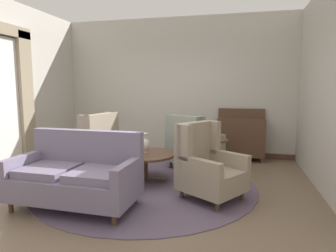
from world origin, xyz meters
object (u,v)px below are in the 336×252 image
armchair_near_sideboard (91,150)px  sideboard (241,137)px  armchair_beside_settee (193,146)px  side_table (212,154)px  armchair_far_left (207,167)px  coffee_table (145,158)px  settee (77,176)px  porcelain_vase (145,144)px

armchair_near_sideboard → sideboard: (2.61, 1.72, 0.06)m
armchair_beside_settee → side_table: (0.41, -0.40, -0.03)m
armchair_far_left → sideboard: bearing=22.2°
coffee_table → sideboard: size_ratio=0.91×
settee → side_table: bearing=49.4°
armchair_beside_settee → armchair_near_sideboard: size_ratio=1.06×
coffee_table → settee: 1.31m
porcelain_vase → side_table: porcelain_vase is taller
armchair_near_sideboard → sideboard: bearing=134.2°
porcelain_vase → armchair_beside_settee: 1.16m
armchair_near_sideboard → side_table: size_ratio=1.68×
armchair_far_left → side_table: size_ratio=1.61×
coffee_table → side_table: (1.05, 0.59, -0.00)m
armchair_beside_settee → side_table: size_ratio=1.79×
porcelain_vase → side_table: 1.21m
settee → armchair_far_left: 1.77m
porcelain_vase → armchair_beside_settee: size_ratio=0.28×
armchair_near_sideboard → sideboard: armchair_near_sideboard is taller
armchair_beside_settee → armchair_near_sideboard: armchair_near_sideboard is taller
porcelain_vase → sideboard: 2.41m
porcelain_vase → armchair_near_sideboard: (-1.06, 0.12, -0.17)m
armchair_beside_settee → side_table: bearing=167.1°
coffee_table → armchair_far_left: 1.19m
coffee_table → settee: settee is taller
side_table → sideboard: sideboard is taller
armchair_beside_settee → sideboard: (0.89, 0.90, 0.07)m
porcelain_vase → coffee_table: bearing=-77.9°
porcelain_vase → armchair_near_sideboard: armchair_near_sideboard is taller
settee → armchair_near_sideboard: armchair_near_sideboard is taller
porcelain_vase → armchair_beside_settee: (0.66, 0.93, -0.19)m
coffee_table → armchair_far_left: (1.08, -0.49, 0.05)m
armchair_beside_settee → sideboard: 1.27m
settee → side_table: settee is taller
coffee_table → settee: size_ratio=0.61×
settee → armchair_beside_settee: 2.48m
coffee_table → armchair_near_sideboard: (-1.07, 0.18, 0.05)m
coffee_table → sideboard: (1.54, 1.89, 0.10)m
coffee_table → porcelain_vase: size_ratio=3.02×
armchair_beside_settee → armchair_far_left: bearing=137.9°
coffee_table → armchair_far_left: size_ratio=0.94×
coffee_table → porcelain_vase: bearing=102.1°
side_table → sideboard: size_ratio=0.60×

